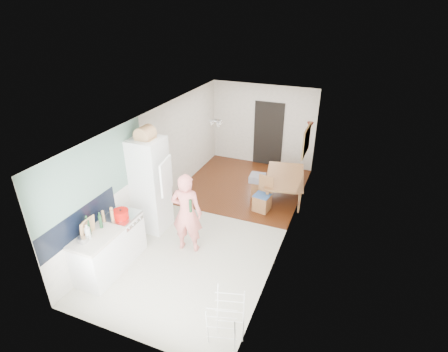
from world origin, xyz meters
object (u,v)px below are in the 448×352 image
Objects in this scene: dining_table at (285,188)px; stool at (258,188)px; drying_rack at (226,322)px; person at (186,206)px; dining_chair at (262,195)px.

stool is at bearing 100.11° from dining_table.
drying_rack reaches higher than dining_table.
stool is (0.71, 2.65, -0.80)m from person.
person is 2.36× the size of drying_rack.
dining_table is 0.72m from stool.
dining_table is at bearing 76.69° from dining_chair.
dining_chair is 3.84m from drying_rack.
stool is (-0.67, -0.26, -0.03)m from dining_table.
stool is at bearing 85.12° from drying_rack.
dining_chair is at bearing -65.53° from stool.
person is at bearing -107.97° from dining_chair.
dining_chair reaches higher than dining_table.
stool is 4.55m from drying_rack.
dining_table is at bearing 20.83° from stool.
person reaches higher than drying_rack.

